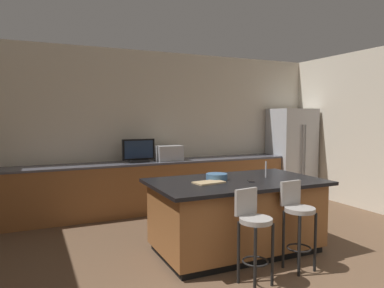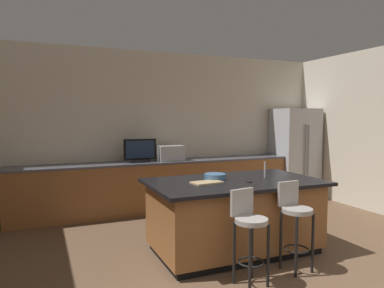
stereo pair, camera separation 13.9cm
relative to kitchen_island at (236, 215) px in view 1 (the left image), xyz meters
The scene contains 13 objects.
wall_back 2.89m from the kitchen_island, 94.82° to the left, with size 7.53×0.12×2.98m, color beige.
counter_back 2.34m from the kitchen_island, 96.63° to the left, with size 5.23×0.62×0.93m.
kitchen_island is the anchor object (origin of this frame).
refrigerator 3.62m from the kitchen_island, 39.01° to the left, with size 0.88×0.76×1.92m.
microwave 2.40m from the kitchen_island, 91.35° to the left, with size 0.48×0.36×0.28m, color #B7BABF.
tv_monitor 2.45m from the kitchen_island, 105.88° to the left, with size 0.59×0.16×0.42m.
sink_faucet_back 2.52m from the kitchen_island, 99.74° to the left, with size 0.02×0.02×0.24m, color #B2B2B7.
sink_faucet_island 0.73m from the kitchen_island, ahead, with size 0.02×0.02×0.22m, color #B2B2B7.
bar_stool_left 0.93m from the kitchen_island, 110.34° to the right, with size 0.34×0.36×0.99m.
bar_stool_right 0.85m from the kitchen_island, 65.59° to the right, with size 0.34×0.35×1.00m.
fruit_bowl 0.56m from the kitchen_island, 145.38° to the left, with size 0.28×0.28×0.08m, color #3F668C.
cell_phone 0.50m from the kitchen_island, 47.49° to the right, with size 0.07×0.15×0.01m, color black.
cutting_board 0.62m from the kitchen_island, behind, with size 0.37×0.22×0.02m, color tan.
Camera 1 is at (-2.17, -1.58, 1.74)m, focal length 33.33 mm.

